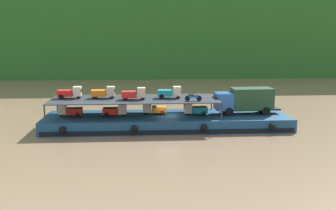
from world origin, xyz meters
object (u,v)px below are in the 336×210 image
(cargo_barge, at_px, (167,121))
(mini_truck_upper_stern, at_px, (70,93))
(mini_truck_upper_mid, at_px, (104,92))
(mini_truck_upper_bow, at_px, (170,92))
(mini_truck_lower_stern, at_px, (70,110))
(mini_truck_lower_fore, at_px, (195,109))
(motorcycle_upper_port, at_px, (193,97))
(covered_lorry, at_px, (245,100))
(mini_truck_upper_fore, at_px, (134,94))
(mini_truck_lower_aft, at_px, (115,110))
(mini_truck_lower_mid, at_px, (154,109))

(cargo_barge, bearing_deg, mini_truck_upper_stern, 176.33)
(mini_truck_upper_mid, relative_size, mini_truck_upper_bow, 0.98)
(mini_truck_lower_stern, relative_size, mini_truck_lower_fore, 1.00)
(cargo_barge, bearing_deg, motorcycle_upper_port, -33.97)
(mini_truck_upper_mid, xyz_separation_m, mini_truck_upper_bow, (7.74, -0.44, 0.00))
(mini_truck_lower_fore, xyz_separation_m, motorcycle_upper_port, (-0.47, -1.73, 1.74))
(covered_lorry, height_order, mini_truck_upper_stern, mini_truck_upper_stern)
(mini_truck_lower_fore, distance_m, mini_truck_upper_fore, 7.39)
(mini_truck_lower_aft, distance_m, mini_truck_upper_stern, 5.68)
(mini_truck_upper_stern, bearing_deg, mini_truck_upper_bow, -3.01)
(mini_truck_lower_fore, distance_m, motorcycle_upper_port, 2.50)
(mini_truck_upper_stern, distance_m, mini_truck_upper_fore, 7.59)
(mini_truck_upper_stern, bearing_deg, mini_truck_lower_aft, -9.55)
(cargo_barge, distance_m, mini_truck_lower_fore, 3.58)
(mini_truck_lower_mid, xyz_separation_m, mini_truck_upper_bow, (1.84, -0.35, 2.00))
(mini_truck_lower_aft, relative_size, mini_truck_upper_stern, 1.00)
(mini_truck_upper_stern, bearing_deg, motorcycle_upper_port, -10.49)
(covered_lorry, relative_size, motorcycle_upper_port, 4.18)
(mini_truck_lower_fore, xyz_separation_m, mini_truck_upper_fore, (-7.10, -0.43, 2.00))
(mini_truck_upper_mid, bearing_deg, mini_truck_lower_fore, -3.85)
(mini_truck_lower_mid, relative_size, mini_truck_lower_fore, 1.01)
(motorcycle_upper_port, bearing_deg, mini_truck_upper_mid, 166.54)
(cargo_barge, bearing_deg, mini_truck_lower_aft, -178.52)
(mini_truck_lower_aft, height_order, mini_truck_lower_fore, same)
(mini_truck_upper_bow, bearing_deg, mini_truck_lower_fore, -5.34)
(mini_truck_lower_aft, bearing_deg, mini_truck_upper_bow, 2.43)
(mini_truck_upper_fore, bearing_deg, covered_lorry, 3.03)
(mini_truck_lower_aft, height_order, mini_truck_upper_mid, mini_truck_upper_mid)
(mini_truck_upper_stern, distance_m, mini_truck_upper_mid, 3.90)
(mini_truck_upper_mid, distance_m, motorcycle_upper_port, 10.51)
(mini_truck_upper_fore, bearing_deg, mini_truck_lower_stern, 174.69)
(mini_truck_lower_aft, xyz_separation_m, mini_truck_lower_fore, (9.34, -0.00, 0.00))
(covered_lorry, bearing_deg, mini_truck_lower_mid, 178.10)
(covered_lorry, relative_size, mini_truck_upper_stern, 2.88)
(mini_truck_upper_fore, bearing_deg, mini_truck_upper_stern, 170.03)
(mini_truck_lower_stern, xyz_separation_m, motorcycle_upper_port, (14.11, -1.99, 1.74))
(covered_lorry, distance_m, mini_truck_lower_aft, 15.41)
(mini_truck_lower_aft, distance_m, mini_truck_upper_bow, 6.70)
(cargo_barge, relative_size, mini_truck_lower_stern, 10.38)
(cargo_barge, bearing_deg, mini_truck_upper_fore, -171.27)
(mini_truck_lower_aft, distance_m, mini_truck_lower_mid, 4.59)
(mini_truck_lower_aft, relative_size, mini_truck_upper_fore, 1.00)
(cargo_barge, xyz_separation_m, mini_truck_upper_fore, (-3.83, -0.59, 3.44))
(mini_truck_lower_stern, distance_m, mini_truck_upper_bow, 11.80)
(mini_truck_lower_fore, relative_size, motorcycle_upper_port, 1.46)
(mini_truck_upper_stern, bearing_deg, mini_truck_lower_mid, -1.51)
(motorcycle_upper_port, bearing_deg, mini_truck_lower_mid, 151.42)
(cargo_barge, bearing_deg, mini_truck_lower_fore, -2.84)
(cargo_barge, xyz_separation_m, mini_truck_lower_aft, (-6.07, -0.16, 1.44))
(mini_truck_lower_aft, xyz_separation_m, motorcycle_upper_port, (8.87, -1.73, 1.74))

